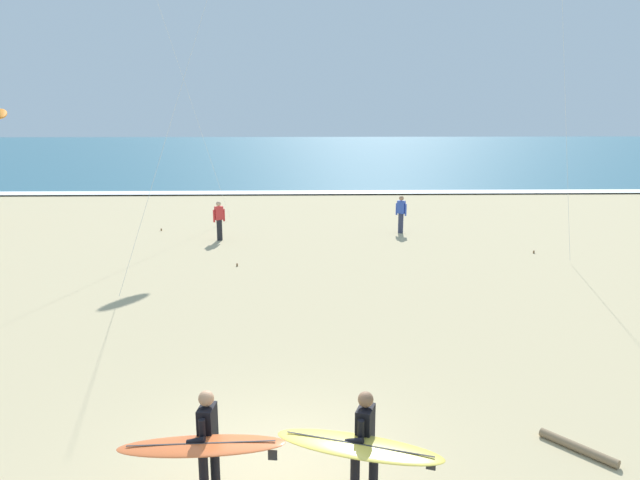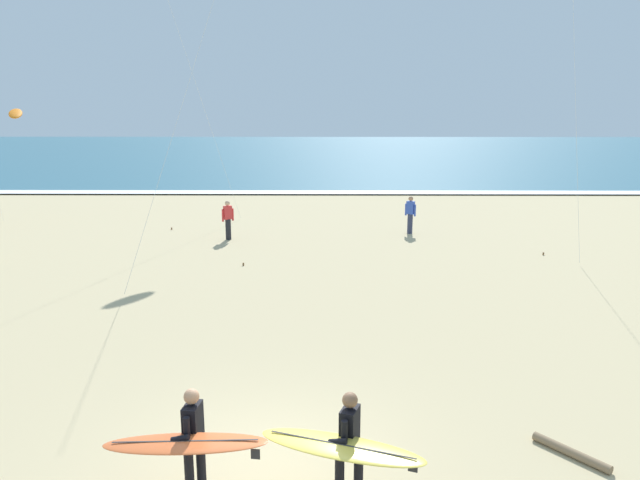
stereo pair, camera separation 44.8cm
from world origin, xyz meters
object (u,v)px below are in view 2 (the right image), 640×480
Objects in this scene: surfer_trailing at (189,441)px; bystander_blue_top at (410,215)px; surfer_lead at (345,445)px; bystander_red_top at (228,220)px; driftwood_log at (571,452)px.

surfer_trailing is 18.56m from bystander_blue_top.
surfer_lead is 0.99× the size of surfer_trailing.
bystander_red_top is 1.26× the size of driftwood_log.
bystander_blue_top is at bearing 9.20° from bystander_red_top.
surfer_lead is at bearing -100.58° from bystander_blue_top.
surfer_lead is 1.44× the size of bystander_red_top.
surfer_trailing reaches higher than driftwood_log.
bystander_blue_top reaches higher than driftwood_log.
bystander_red_top is (-7.51, -1.22, 0.00)m from bystander_blue_top.
bystander_blue_top is (3.33, 17.83, -0.24)m from surfer_lead.
surfer_trailing reaches higher than bystander_red_top.
bystander_blue_top is at bearing 73.06° from surfer_trailing.
surfer_trailing is 1.83× the size of driftwood_log.
driftwood_log is (5.68, 1.31, -0.98)m from surfer_trailing.
bystander_blue_top is 1.26× the size of driftwood_log.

